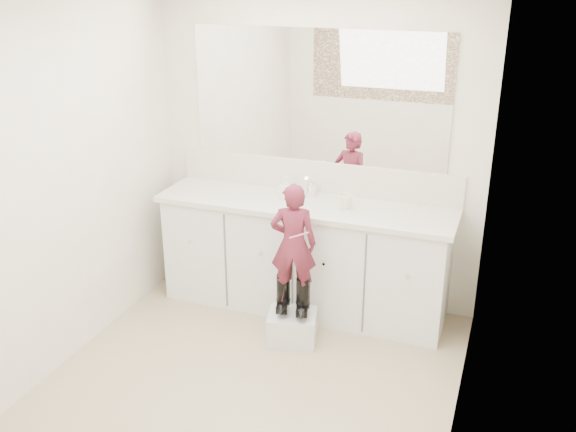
% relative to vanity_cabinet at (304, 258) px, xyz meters
% --- Properties ---
extents(floor, '(3.00, 3.00, 0.00)m').
position_rel_vanity_cabinet_xyz_m(floor, '(0.00, -1.23, -0.42)').
color(floor, '#8A7E5A').
rests_on(floor, ground).
extents(ceiling, '(3.00, 3.00, 0.00)m').
position_rel_vanity_cabinet_xyz_m(ceiling, '(0.00, -1.23, 1.97)').
color(ceiling, white).
rests_on(ceiling, wall_back).
extents(wall_back, '(2.60, 0.00, 2.60)m').
position_rel_vanity_cabinet_xyz_m(wall_back, '(0.00, 0.27, 0.77)').
color(wall_back, beige).
rests_on(wall_back, floor).
extents(wall_front, '(2.60, 0.00, 2.60)m').
position_rel_vanity_cabinet_xyz_m(wall_front, '(0.00, -2.73, 0.77)').
color(wall_front, beige).
rests_on(wall_front, floor).
extents(wall_left, '(0.00, 3.00, 3.00)m').
position_rel_vanity_cabinet_xyz_m(wall_left, '(-1.30, -1.23, 0.78)').
color(wall_left, beige).
rests_on(wall_left, floor).
extents(wall_right, '(0.00, 3.00, 3.00)m').
position_rel_vanity_cabinet_xyz_m(wall_right, '(1.30, -1.23, 0.78)').
color(wall_right, beige).
rests_on(wall_right, floor).
extents(vanity_cabinet, '(2.20, 0.55, 0.85)m').
position_rel_vanity_cabinet_xyz_m(vanity_cabinet, '(0.00, 0.00, 0.00)').
color(vanity_cabinet, silver).
rests_on(vanity_cabinet, floor).
extents(countertop, '(2.28, 0.58, 0.04)m').
position_rel_vanity_cabinet_xyz_m(countertop, '(0.00, -0.01, 0.45)').
color(countertop, beige).
rests_on(countertop, vanity_cabinet).
extents(backsplash, '(2.28, 0.03, 0.25)m').
position_rel_vanity_cabinet_xyz_m(backsplash, '(0.00, 0.26, 0.59)').
color(backsplash, beige).
rests_on(backsplash, countertop).
extents(mirror, '(2.00, 0.02, 1.00)m').
position_rel_vanity_cabinet_xyz_m(mirror, '(0.00, 0.26, 1.22)').
color(mirror, white).
rests_on(mirror, wall_back).
extents(dot_panel, '(2.00, 0.01, 1.20)m').
position_rel_vanity_cabinet_xyz_m(dot_panel, '(0.00, -2.71, 1.22)').
color(dot_panel, '#472819').
rests_on(dot_panel, wall_front).
extents(faucet, '(0.08, 0.08, 0.10)m').
position_rel_vanity_cabinet_xyz_m(faucet, '(0.00, 0.15, 0.52)').
color(faucet, silver).
rests_on(faucet, countertop).
extents(cup, '(0.15, 0.15, 0.11)m').
position_rel_vanity_cabinet_xyz_m(cup, '(0.32, -0.02, 0.52)').
color(cup, beige).
rests_on(cup, countertop).
extents(soap_bottle, '(0.10, 0.10, 0.18)m').
position_rel_vanity_cabinet_xyz_m(soap_bottle, '(-0.16, 0.01, 0.55)').
color(soap_bottle, white).
rests_on(soap_bottle, countertop).
extents(step_stool, '(0.40, 0.36, 0.22)m').
position_rel_vanity_cabinet_xyz_m(step_stool, '(0.08, -0.51, -0.32)').
color(step_stool, silver).
rests_on(step_stool, floor).
extents(boot_left, '(0.15, 0.21, 0.29)m').
position_rel_vanity_cabinet_xyz_m(boot_left, '(0.01, -0.49, -0.06)').
color(boot_left, black).
rests_on(boot_left, step_stool).
extents(boot_right, '(0.15, 0.21, 0.29)m').
position_rel_vanity_cabinet_xyz_m(boot_right, '(0.16, -0.49, -0.06)').
color(boot_right, black).
rests_on(boot_right, step_stool).
extents(toddler, '(0.36, 0.28, 0.88)m').
position_rel_vanity_cabinet_xyz_m(toddler, '(0.08, -0.49, 0.34)').
color(toddler, '#972E49').
rests_on(toddler, step_stool).
extents(toothbrush, '(0.13, 0.04, 0.06)m').
position_rel_vanity_cabinet_xyz_m(toothbrush, '(0.15, -0.57, 0.44)').
color(toothbrush, '#EC5B98').
rests_on(toothbrush, toddler).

